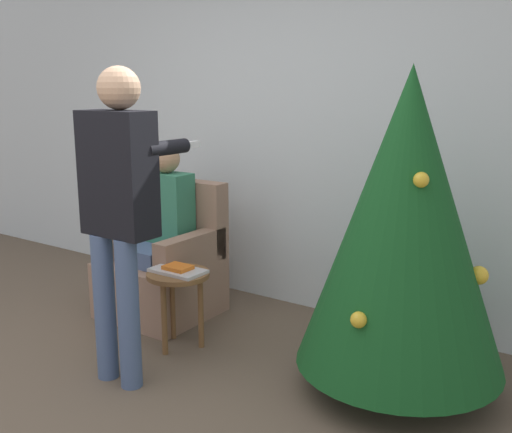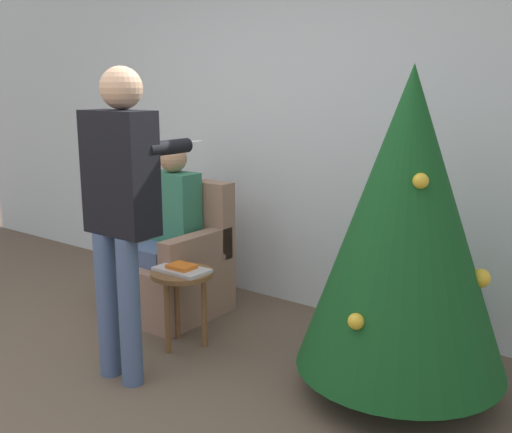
# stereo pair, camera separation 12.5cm
# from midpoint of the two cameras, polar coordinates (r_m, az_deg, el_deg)

# --- Properties ---
(ground_plane) EXTENTS (14.00, 14.00, 0.00)m
(ground_plane) POSITION_cam_midpoint_polar(r_m,az_deg,el_deg) (3.27, -19.34, -18.40)
(ground_plane) COLOR brown
(wall_back) EXTENTS (8.00, 0.06, 2.70)m
(wall_back) POSITION_cam_midpoint_polar(r_m,az_deg,el_deg) (4.44, 4.07, 8.72)
(wall_back) COLOR silver
(wall_back) RESTS_ON ground_plane
(christmas_tree) EXTENTS (1.10, 1.10, 1.74)m
(christmas_tree) POSITION_cam_midpoint_polar(r_m,az_deg,el_deg) (3.16, 15.19, -0.57)
(christmas_tree) COLOR brown
(christmas_tree) RESTS_ON ground_plane
(armchair) EXTENTS (0.72, 0.70, 0.95)m
(armchair) POSITION_cam_midpoint_polar(r_m,az_deg,el_deg) (4.42, -7.22, -4.84)
(armchair) COLOR #93705B
(armchair) RESTS_ON ground_plane
(person_seated) EXTENTS (0.36, 0.46, 1.23)m
(person_seated) POSITION_cam_midpoint_polar(r_m,az_deg,el_deg) (4.31, -7.61, -0.67)
(person_seated) COLOR #475B84
(person_seated) RESTS_ON ground_plane
(person_standing) EXTENTS (0.44, 0.57, 1.74)m
(person_standing) POSITION_cam_midpoint_polar(r_m,az_deg,el_deg) (3.30, -11.69, 1.84)
(person_standing) COLOR #475B84
(person_standing) RESTS_ON ground_plane
(side_stool) EXTENTS (0.39, 0.39, 0.50)m
(side_stool) POSITION_cam_midpoint_polar(r_m,az_deg,el_deg) (3.81, -6.11, -6.42)
(side_stool) COLOR brown
(side_stool) RESTS_ON ground_plane
(laptop) EXTENTS (0.34, 0.20, 0.02)m
(laptop) POSITION_cam_midpoint_polar(r_m,az_deg,el_deg) (3.78, -6.14, -5.07)
(laptop) COLOR silver
(laptop) RESTS_ON side_stool
(book) EXTENTS (0.16, 0.13, 0.02)m
(book) POSITION_cam_midpoint_polar(r_m,az_deg,el_deg) (3.77, -6.15, -4.75)
(book) COLOR orange
(book) RESTS_ON laptop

